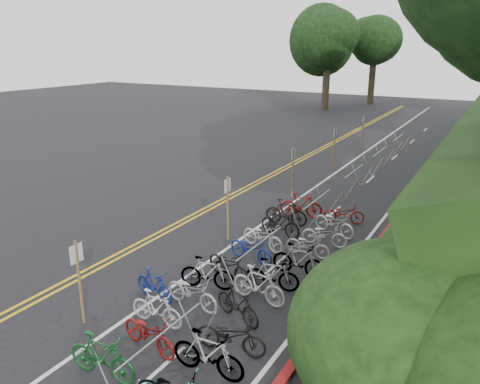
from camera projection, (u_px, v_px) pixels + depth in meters
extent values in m
plane|color=black|center=(124.00, 294.00, 13.92)|extent=(120.00, 120.00, 0.00)
cube|color=gold|center=(233.00, 194.00, 23.21)|extent=(0.12, 80.00, 0.01)
cube|color=gold|center=(238.00, 194.00, 23.07)|extent=(0.12, 80.00, 0.01)
cube|color=silver|center=(291.00, 204.00, 21.72)|extent=(0.12, 80.00, 0.01)
cube|color=silver|center=(382.00, 220.00, 19.73)|extent=(0.12, 80.00, 0.01)
cube|color=silver|center=(164.00, 366.00, 10.80)|extent=(0.10, 1.60, 0.01)
cube|color=silver|center=(276.00, 264.00, 15.76)|extent=(0.10, 1.60, 0.01)
cube|color=silver|center=(334.00, 212.00, 20.72)|extent=(0.10, 1.60, 0.01)
cube|color=silver|center=(370.00, 179.00, 25.69)|extent=(0.10, 1.60, 0.01)
cube|color=silver|center=(395.00, 157.00, 30.65)|extent=(0.10, 1.60, 0.01)
cube|color=silver|center=(412.00, 141.00, 35.61)|extent=(0.10, 1.60, 0.01)
cube|color=silver|center=(425.00, 130.00, 40.58)|extent=(0.10, 1.60, 0.01)
cube|color=maroon|center=(404.00, 207.00, 21.13)|extent=(0.25, 28.00, 0.10)
cube|color=#382819|center=(449.00, 162.00, 29.07)|extent=(1.40, 44.00, 0.16)
ellipsoid|color=#284C19|center=(397.00, 278.00, 12.68)|extent=(2.00, 2.80, 1.60)
ellipsoid|color=#284C19|center=(454.00, 211.00, 16.28)|extent=(2.60, 3.64, 2.08)
ellipsoid|color=#284C19|center=(475.00, 147.00, 26.30)|extent=(3.00, 4.20, 2.40)
ellipsoid|color=#284C19|center=(411.00, 242.00, 15.30)|extent=(1.80, 2.52, 1.44)
ellipsoid|color=black|center=(411.00, 327.00, 10.18)|extent=(5.28, 6.16, 3.52)
cylinder|color=#2D2319|center=(326.00, 84.00, 52.08)|extent=(0.80, 0.80, 5.61)
ellipsoid|color=black|center=(329.00, 36.00, 50.54)|extent=(7.67, 7.67, 7.29)
cylinder|color=#2D2319|center=(372.00, 82.00, 57.34)|extent=(0.78, 0.78, 5.18)
ellipsoid|color=black|center=(375.00, 43.00, 55.95)|extent=(6.71, 6.71, 6.37)
cylinder|color=#9EA0A5|center=(162.00, 334.00, 10.13)|extent=(0.05, 2.87, 0.05)
cylinder|color=#9EA0A5|center=(188.00, 322.00, 11.53)|extent=(0.55, 0.04, 1.08)
cylinder|color=#9EA0A5|center=(207.00, 329.00, 11.26)|extent=(0.55, 0.04, 1.08)
cylinder|color=#9EA0A5|center=(260.00, 243.00, 14.63)|extent=(0.05, 3.00, 0.05)
cylinder|color=#9EA0A5|center=(230.00, 276.00, 13.78)|extent=(0.58, 0.04, 1.13)
cylinder|color=#9EA0A5|center=(246.00, 280.00, 13.52)|extent=(0.58, 0.04, 1.13)
cylinder|color=#9EA0A5|center=(271.00, 242.00, 16.10)|extent=(0.58, 0.04, 1.13)
cylinder|color=#9EA0A5|center=(286.00, 246.00, 15.83)|extent=(0.58, 0.04, 1.13)
cylinder|color=#9EA0A5|center=(317.00, 199.00, 18.77)|extent=(0.05, 3.00, 0.05)
cylinder|color=#9EA0A5|center=(297.00, 222.00, 17.92)|extent=(0.58, 0.04, 1.13)
cylinder|color=#9EA0A5|center=(310.00, 225.00, 17.65)|extent=(0.58, 0.04, 1.13)
cylinder|color=#9EA0A5|center=(322.00, 202.00, 20.24)|extent=(0.58, 0.04, 1.13)
cylinder|color=#9EA0A5|center=(335.00, 204.00, 19.97)|extent=(0.58, 0.04, 1.13)
cylinder|color=#9EA0A5|center=(354.00, 171.00, 22.91)|extent=(0.05, 3.00, 0.05)
cylinder|color=#9EA0A5|center=(339.00, 189.00, 22.05)|extent=(0.58, 0.04, 1.13)
cylinder|color=#9EA0A5|center=(350.00, 190.00, 21.79)|extent=(0.58, 0.04, 1.13)
cylinder|color=#9EA0A5|center=(356.00, 175.00, 24.37)|extent=(0.58, 0.04, 1.13)
cylinder|color=#9EA0A5|center=(367.00, 176.00, 24.11)|extent=(0.58, 0.04, 1.13)
cylinder|color=#9EA0A5|center=(380.00, 152.00, 27.04)|extent=(0.05, 3.00, 0.05)
cylinder|color=#9EA0A5|center=(367.00, 166.00, 26.19)|extent=(0.58, 0.04, 1.13)
cylinder|color=#9EA0A5|center=(377.00, 167.00, 25.93)|extent=(0.58, 0.04, 1.13)
cylinder|color=#9EA0A5|center=(380.00, 156.00, 28.51)|extent=(0.58, 0.04, 1.13)
cylinder|color=#9EA0A5|center=(389.00, 157.00, 28.24)|extent=(0.58, 0.04, 1.13)
cylinder|color=#9EA0A5|center=(398.00, 137.00, 31.18)|extent=(0.05, 3.00, 0.05)
cylinder|color=#9EA0A5|center=(388.00, 149.00, 30.33)|extent=(0.58, 0.04, 1.13)
cylinder|color=#9EA0A5|center=(397.00, 150.00, 30.06)|extent=(0.58, 0.04, 1.13)
cylinder|color=#9EA0A5|center=(398.00, 142.00, 32.64)|extent=(0.58, 0.04, 1.13)
cylinder|color=#9EA0A5|center=(406.00, 143.00, 32.38)|extent=(0.58, 0.04, 1.13)
cylinder|color=brown|center=(80.00, 283.00, 12.12)|extent=(0.08, 0.08, 2.36)
cube|color=silver|center=(76.00, 254.00, 11.87)|extent=(0.02, 0.40, 0.50)
cylinder|color=brown|center=(228.00, 208.00, 17.40)|extent=(0.08, 0.08, 2.50)
cube|color=silver|center=(228.00, 185.00, 17.12)|extent=(0.02, 0.40, 0.50)
cylinder|color=brown|center=(293.00, 172.00, 22.36)|extent=(0.08, 0.08, 2.50)
cube|color=silver|center=(293.00, 154.00, 22.09)|extent=(0.02, 0.40, 0.50)
cylinder|color=brown|center=(334.00, 149.00, 27.32)|extent=(0.08, 0.08, 2.50)
cube|color=silver|center=(335.00, 133.00, 27.05)|extent=(0.02, 0.40, 0.50)
cylinder|color=brown|center=(363.00, 133.00, 32.29)|extent=(0.08, 0.08, 2.50)
cube|color=silver|center=(364.00, 120.00, 32.01)|extent=(0.02, 0.40, 0.50)
imported|color=navy|center=(154.00, 285.00, 13.50)|extent=(0.72, 1.59, 0.92)
imported|color=#144C1E|center=(102.00, 357.00, 10.24)|extent=(0.64, 1.85, 1.10)
imported|color=maroon|center=(149.00, 333.00, 11.23)|extent=(0.92, 1.88, 0.94)
imported|color=slate|center=(208.00, 354.00, 10.35)|extent=(0.61, 1.84, 1.09)
imported|color=beige|center=(156.00, 308.00, 12.25)|extent=(0.50, 1.63, 0.98)
imported|color=black|center=(231.00, 335.00, 11.14)|extent=(0.89, 1.87, 0.94)
imported|color=#9E9EA3|center=(192.00, 292.00, 13.09)|extent=(0.81, 1.86, 0.95)
imported|color=black|center=(238.00, 304.00, 12.42)|extent=(1.00, 1.73, 1.00)
imported|color=slate|center=(207.00, 273.00, 14.08)|extent=(0.91, 1.78, 1.03)
imported|color=beige|center=(259.00, 285.00, 13.33)|extent=(0.70, 1.84, 1.08)
imported|color=black|center=(229.00, 264.00, 14.70)|extent=(1.17, 1.95, 0.97)
imported|color=slate|center=(272.00, 274.00, 14.01)|extent=(0.85, 1.74, 1.01)
imported|color=navy|center=(251.00, 248.00, 15.86)|extent=(0.97, 1.90, 0.95)
imported|color=slate|center=(299.00, 260.00, 14.86)|extent=(0.54, 1.79, 1.07)
imported|color=beige|center=(263.00, 236.00, 16.87)|extent=(1.04, 1.93, 0.96)
imported|color=beige|center=(308.00, 245.00, 16.27)|extent=(0.57, 1.62, 0.85)
imported|color=black|center=(280.00, 223.00, 17.95)|extent=(0.74, 1.81, 1.05)
imported|color=beige|center=(324.00, 234.00, 17.12)|extent=(0.75, 1.73, 0.88)
imported|color=black|center=(286.00, 212.00, 19.07)|extent=(0.64, 1.83, 1.08)
imported|color=beige|center=(335.00, 223.00, 18.10)|extent=(1.25, 1.98, 0.98)
imported|color=maroon|center=(301.00, 205.00, 19.91)|extent=(0.94, 1.88, 1.09)
imported|color=maroon|center=(344.00, 213.00, 19.25)|extent=(1.13, 1.78, 0.88)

